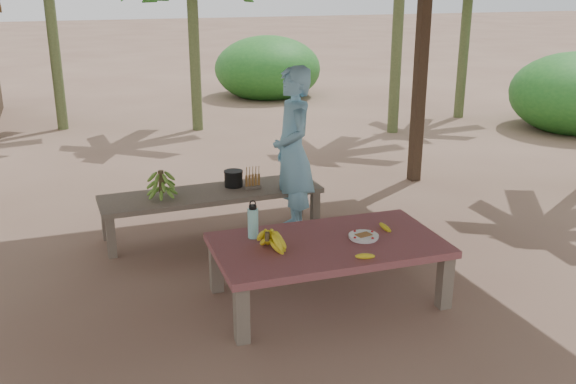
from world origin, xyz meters
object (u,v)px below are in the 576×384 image
object	(u,v)px
work_table	(328,249)
cooking_pot	(234,179)
bench	(212,197)
plate	(364,237)
woman	(293,153)
ripe_banana_bunch	(267,241)
water_flask	(253,222)

from	to	relation	value
work_table	cooking_pot	size ratio (longest dim) A/B	9.80
bench	plate	size ratio (longest dim) A/B	9.19
plate	woman	xyz separation A→B (m)	(-0.06, 1.48, 0.33)
work_table	woman	bearing A→B (deg)	82.29
plate	woman	world-z (taller)	woman
plate	cooking_pot	distance (m)	1.92
cooking_pot	woman	size ratio (longest dim) A/B	0.11
plate	work_table	bearing A→B (deg)	172.36
work_table	woman	distance (m)	1.52
ripe_banana_bunch	water_flask	bearing A→B (deg)	94.41
work_table	plate	world-z (taller)	plate
ripe_banana_bunch	water_flask	xyz separation A→B (m)	(-0.02, 0.30, 0.05)
bench	water_flask	bearing A→B (deg)	-90.99
work_table	water_flask	size ratio (longest dim) A/B	5.79
ripe_banana_bunch	plate	xyz separation A→B (m)	(0.80, -0.03, -0.07)
plate	water_flask	world-z (taller)	water_flask
work_table	water_flask	xyz separation A→B (m)	(-0.53, 0.29, 0.20)
work_table	cooking_pot	world-z (taller)	cooking_pot
work_table	cooking_pot	xyz separation A→B (m)	(-0.29, 1.79, 0.09)
ripe_banana_bunch	cooking_pot	size ratio (longest dim) A/B	1.49
woman	bench	bearing A→B (deg)	-103.32
water_flask	cooking_pot	distance (m)	1.53
plate	water_flask	size ratio (longest dim) A/B	0.76
work_table	plate	bearing A→B (deg)	-6.17
water_flask	plate	bearing A→B (deg)	-21.57
water_flask	woman	distance (m)	1.40
plate	ripe_banana_bunch	bearing A→B (deg)	177.92
bench	water_flask	xyz separation A→B (m)	(0.01, -1.41, 0.24)
cooking_pot	woman	distance (m)	0.70
work_table	cooking_pot	distance (m)	1.82
plate	woman	distance (m)	1.52
bench	plate	world-z (taller)	plate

